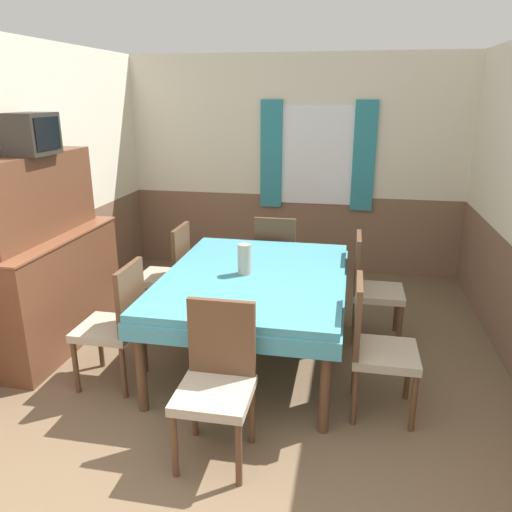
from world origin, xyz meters
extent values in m
cube|color=silver|center=(0.00, 4.57, 1.77)|extent=(4.46, 0.05, 1.65)
cube|color=brown|center=(0.00, 4.57, 0.47)|extent=(4.46, 0.05, 0.95)
cube|color=white|center=(0.28, 4.53, 1.44)|extent=(0.94, 0.01, 1.17)
cube|color=teal|center=(-0.27, 4.51, 1.44)|extent=(0.26, 0.03, 1.28)
cube|color=teal|center=(0.83, 4.51, 1.44)|extent=(0.26, 0.03, 1.28)
cube|color=silver|center=(-2.05, 2.27, 1.77)|extent=(0.05, 4.94, 1.65)
cube|color=brown|center=(-2.05, 2.27, 0.47)|extent=(0.05, 4.94, 0.95)
cube|color=teal|center=(-0.02, 2.18, 0.73)|extent=(1.43, 1.90, 0.06)
cube|color=teal|center=(-0.02, 2.18, 0.64)|extent=(1.46, 1.93, 0.12)
cylinder|color=brown|center=(-0.65, 1.31, 0.35)|extent=(0.07, 0.07, 0.70)
cylinder|color=brown|center=(0.61, 1.31, 0.35)|extent=(0.07, 0.07, 0.70)
cylinder|color=brown|center=(-0.65, 3.05, 0.35)|extent=(0.07, 0.07, 0.70)
cylinder|color=brown|center=(0.61, 3.05, 0.35)|extent=(0.07, 0.07, 0.70)
cylinder|color=brown|center=(-1.23, 2.56, 0.21)|extent=(0.04, 0.04, 0.42)
cylinder|color=brown|center=(-1.23, 2.94, 0.21)|extent=(0.04, 0.04, 0.42)
cylinder|color=brown|center=(-0.85, 2.56, 0.21)|extent=(0.04, 0.04, 0.42)
cylinder|color=brown|center=(-0.85, 2.94, 0.21)|extent=(0.04, 0.04, 0.42)
cube|color=tan|center=(-1.04, 2.75, 0.45)|extent=(0.44, 0.44, 0.06)
cube|color=brown|center=(-0.84, 2.75, 0.72)|extent=(0.04, 0.42, 0.49)
cylinder|color=brown|center=(-0.21, 3.63, 0.21)|extent=(0.04, 0.04, 0.42)
cylinder|color=brown|center=(0.17, 3.63, 0.21)|extent=(0.04, 0.04, 0.42)
cylinder|color=brown|center=(-0.21, 3.25, 0.21)|extent=(0.04, 0.04, 0.42)
cylinder|color=brown|center=(0.17, 3.25, 0.21)|extent=(0.04, 0.04, 0.42)
cube|color=tan|center=(-0.02, 3.44, 0.45)|extent=(0.44, 0.44, 0.06)
cube|color=brown|center=(-0.02, 3.24, 0.72)|extent=(0.42, 0.04, 0.49)
cylinder|color=brown|center=(0.17, 0.74, 0.21)|extent=(0.04, 0.04, 0.42)
cylinder|color=brown|center=(-0.21, 0.74, 0.21)|extent=(0.04, 0.04, 0.42)
cylinder|color=brown|center=(0.17, 1.12, 0.21)|extent=(0.04, 0.04, 0.42)
cylinder|color=brown|center=(-0.21, 1.12, 0.21)|extent=(0.04, 0.04, 0.42)
cube|color=tan|center=(-0.02, 0.93, 0.45)|extent=(0.44, 0.44, 0.06)
cube|color=brown|center=(-0.02, 1.13, 0.72)|extent=(0.42, 0.04, 0.49)
cylinder|color=brown|center=(1.18, 1.81, 0.21)|extent=(0.04, 0.04, 0.42)
cylinder|color=brown|center=(1.18, 1.43, 0.21)|extent=(0.04, 0.04, 0.42)
cylinder|color=brown|center=(0.80, 1.81, 0.21)|extent=(0.04, 0.04, 0.42)
cylinder|color=brown|center=(0.80, 1.43, 0.21)|extent=(0.04, 0.04, 0.42)
cube|color=tan|center=(0.99, 1.62, 0.45)|extent=(0.44, 0.44, 0.06)
cube|color=brown|center=(0.79, 1.62, 0.72)|extent=(0.04, 0.42, 0.49)
cylinder|color=brown|center=(1.18, 2.94, 0.21)|extent=(0.04, 0.04, 0.42)
cylinder|color=brown|center=(1.18, 2.56, 0.21)|extent=(0.04, 0.04, 0.42)
cylinder|color=brown|center=(0.80, 2.94, 0.21)|extent=(0.04, 0.04, 0.42)
cylinder|color=brown|center=(0.80, 2.56, 0.21)|extent=(0.04, 0.04, 0.42)
cube|color=tan|center=(0.99, 2.75, 0.45)|extent=(0.44, 0.44, 0.06)
cube|color=brown|center=(0.79, 2.75, 0.72)|extent=(0.04, 0.42, 0.49)
cylinder|color=brown|center=(-1.23, 1.43, 0.21)|extent=(0.04, 0.04, 0.42)
cylinder|color=brown|center=(-1.23, 1.81, 0.21)|extent=(0.04, 0.04, 0.42)
cylinder|color=brown|center=(-0.85, 1.43, 0.21)|extent=(0.04, 0.04, 0.42)
cylinder|color=brown|center=(-0.85, 1.81, 0.21)|extent=(0.04, 0.04, 0.42)
cube|color=tan|center=(-1.04, 1.62, 0.45)|extent=(0.44, 0.44, 0.06)
cube|color=brown|center=(-0.84, 1.62, 0.72)|extent=(0.04, 0.42, 0.49)
cube|color=brown|center=(-1.79, 2.13, 0.50)|extent=(0.44, 1.52, 0.99)
cube|color=brown|center=(-1.79, 2.13, 0.98)|extent=(0.46, 1.54, 0.02)
cube|color=brown|center=(-1.84, 2.13, 1.33)|extent=(0.24, 1.37, 0.68)
cube|color=#2D2823|center=(-1.80, 2.10, 1.84)|extent=(0.28, 0.40, 0.33)
cube|color=black|center=(-1.66, 2.10, 1.85)|extent=(0.01, 0.33, 0.25)
cylinder|color=#A39989|center=(-0.10, 2.17, 0.88)|extent=(0.11, 0.11, 0.25)
camera|label=1|loc=(0.70, -1.52, 2.13)|focal=35.00mm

